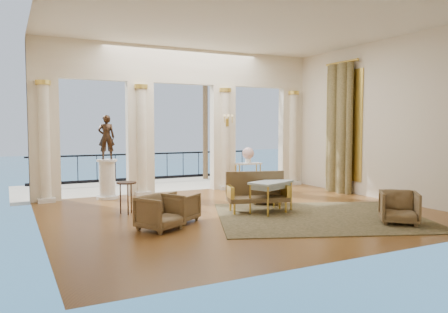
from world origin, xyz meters
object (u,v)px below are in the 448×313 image
armchair_c (268,190)px  statue (106,137)px  armchair_a (160,211)px  side_table (126,187)px  pedestal (107,180)px  console_table (248,167)px  armchair_b (399,206)px  settee (257,192)px  armchair_d (180,206)px  game_table (271,185)px

armchair_c → statue: 4.80m
armchair_a → side_table: (-0.20, 1.90, 0.27)m
pedestal → console_table: pedestal is taller
armchair_b → console_table: 6.13m
settee → statue: 4.73m
pedestal → console_table: (4.68, 0.05, 0.16)m
console_table → side_table: 5.33m
armchair_a → statue: 4.53m
armchair_d → game_table: bearing=-128.8°
pedestal → settee: bearing=-51.0°
console_table → game_table: bearing=-109.3°
armchair_a → pedestal: 4.31m
console_table → side_table: console_table is taller
settee → game_table: 0.42m
statue → armchair_d: bearing=111.9°
game_table → console_table: (1.58, 3.87, 0.02)m
armchair_c → statue: size_ratio=0.60×
armchair_b → settee: 3.23m
armchair_a → side_table: armchair_a is taller
armchair_c → statue: (-3.65, 2.80, 1.39)m
armchair_d → statue: 4.09m
pedestal → armchair_c: bearing=-37.6°
armchair_d → settee: size_ratio=0.44×
game_table → console_table: 4.18m
armchair_b → side_table: 6.14m
armchair_b → pedestal: bearing=169.1°
armchair_c → settee: 1.08m
armchair_a → settee: size_ratio=0.49×
armchair_b → armchair_d: bearing=-169.3°
armchair_a → statue: statue is taller
statue → game_table: bearing=138.9°
pedestal → armchair_a: bearing=-88.0°
armchair_b → armchair_d: 4.68m
game_table → console_table: size_ratio=1.38×
side_table → armchair_b: bearing=-36.6°
armchair_c → pedestal: size_ratio=0.67×
armchair_d → pedestal: pedestal is taller
statue → side_table: 2.65m
armchair_b → armchair_c: (-1.23, 3.26, -0.01)m
armchair_d → armchair_b: bearing=-156.7°
statue → side_table: statue is taller
armchair_b → armchair_d: size_ratio=1.12×
settee → console_table: settee is taller
side_table → console_table: bearing=27.5°
pedestal → statue: 1.22m
armchair_d → settee: settee is taller
armchair_a → armchair_c: 3.81m
settee → console_table: bearing=79.3°
pedestal → armchair_b: bearing=-51.2°
armchair_b → pedestal: (-4.87, 6.07, 0.16)m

